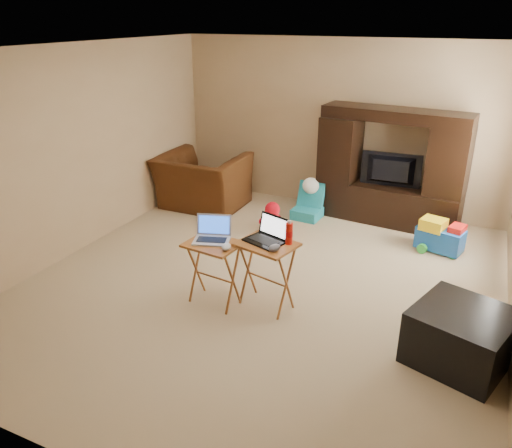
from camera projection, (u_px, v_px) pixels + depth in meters
The scene contains 19 objects.
floor at pixel (263, 283), 5.62m from camera, with size 5.50×5.50×0.00m, color #CBAF8C.
ceiling at pixel (265, 49), 4.64m from camera, with size 5.50×5.50×0.00m, color silver.
wall_back at pixel (339, 126), 7.43m from camera, with size 5.00×5.00×0.00m, color tan.
wall_front at pixel (68, 310), 2.83m from camera, with size 5.00×5.00×0.00m, color tan.
wall_left at pixel (77, 151), 6.09m from camera, with size 5.50×5.50×0.00m, color tan.
entertainment_center at pixel (391, 168), 6.95m from camera, with size 1.99×0.50×1.63m, color black.
television at pixel (390, 171), 6.93m from camera, with size 0.83×0.11×0.48m, color black.
recliner at pixel (203, 181), 7.69m from camera, with size 1.26×1.10×0.82m, color #4D2810.
child_rocker at pixel (307, 201), 7.29m from camera, with size 0.39×0.45×0.52m, color teal, non-canonical shape.
plush_toy at pixel (272, 217), 6.86m from camera, with size 0.39×0.33×0.43m, color red, non-canonical shape.
push_toy at pixel (440, 235), 6.30m from camera, with size 0.57×0.41×0.43m, color #1655B4, non-canonical shape.
ottoman at pixel (461, 336), 4.28m from camera, with size 0.76×0.76×0.49m, color black.
tray_table_left at pixel (214, 273), 5.12m from camera, with size 0.53×0.42×0.68m, color #9B5F25.
tray_table_right at pixel (267, 275), 5.05m from camera, with size 0.55×0.44×0.71m, color #935623.
laptop_left at pixel (211, 231), 4.97m from camera, with size 0.36×0.29×0.24m, color #A6A6AA.
laptop_right at pixel (264, 231), 4.89m from camera, with size 0.37×0.30×0.24m, color black.
mouse_left at pixel (226, 247), 4.84m from camera, with size 0.09×0.14×0.06m, color silver.
mouse_right at pixel (274, 248), 4.75m from camera, with size 0.09×0.14×0.06m, color #403F44.
water_bottle at pixel (289, 234), 4.86m from camera, with size 0.07×0.07×0.22m, color red.
Camera 1 is at (1.98, -4.49, 2.81)m, focal length 35.00 mm.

